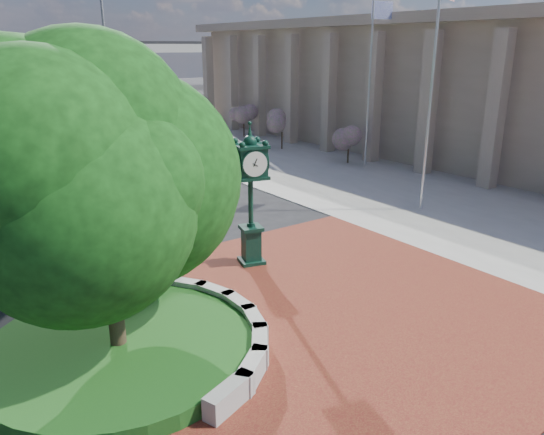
{
  "coord_description": "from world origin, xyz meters",
  "views": [
    {
      "loc": [
        -8.37,
        -10.58,
        6.79
      ],
      "look_at": [
        0.38,
        1.5,
        1.96
      ],
      "focal_mm": 35.0,
      "sensor_mm": 36.0,
      "label": 1
    }
  ],
  "objects": [
    {
      "name": "flagpole_b",
      "position": [
        14.16,
        11.14,
        4.85
      ],
      "size": [
        1.47,
        0.29,
        9.46
      ],
      "color": "silver",
      "rests_on": "ground"
    },
    {
      "name": "shrub_far",
      "position": [
        14.1,
        24.17,
        1.59
      ],
      "size": [
        1.2,
        1.2,
        2.2
      ],
      "color": "#38281C",
      "rests_on": "ground"
    },
    {
      "name": "plaza",
      "position": [
        0.0,
        -1.0,
        0.02
      ],
      "size": [
        12.0,
        12.0,
        0.04
      ],
      "primitive_type": "cube",
      "color": "maroon",
      "rests_on": "ground"
    },
    {
      "name": "shrub_near",
      "position": [
        13.92,
        12.34,
        1.59
      ],
      "size": [
        1.2,
        1.2,
        2.2
      ],
      "color": "#38281C",
      "rests_on": "ground"
    },
    {
      "name": "grass_bed",
      "position": [
        -5.0,
        0.0,
        0.2
      ],
      "size": [
        6.1,
        6.1,
        0.4
      ],
      "primitive_type": "cylinder",
      "color": "#134415",
      "rests_on": "ground"
    },
    {
      "name": "civic_building",
      "position": [
        23.6,
        12.0,
        4.33
      ],
      "size": [
        17.35,
        44.0,
        8.6
      ],
      "color": "tan",
      "rests_on": "ground"
    },
    {
      "name": "sidewalk",
      "position": [
        16.0,
        10.0,
        0.02
      ],
      "size": [
        20.0,
        50.0,
        0.04
      ],
      "primitive_type": "cube",
      "color": "#9E9B93",
      "rests_on": "ground"
    },
    {
      "name": "post_clock",
      "position": [
        0.52,
        2.83,
        2.51
      ],
      "size": [
        1.13,
        1.13,
        4.56
      ],
      "color": "black",
      "rests_on": "ground"
    },
    {
      "name": "flagpole_a",
      "position": [
        9.84,
        3.5,
        5.02
      ],
      "size": [
        1.46,
        0.64,
        9.79
      ],
      "color": "silver",
      "rests_on": "ground"
    },
    {
      "name": "planter_wall",
      "position": [
        -2.71,
        -0.0,
        0.27
      ],
      "size": [
        2.96,
        6.77,
        0.54
      ],
      "color": "#9E9B93",
      "rests_on": "ground"
    },
    {
      "name": "tree_planter",
      "position": [
        -5.0,
        0.0,
        3.72
      ],
      "size": [
        5.2,
        5.2,
        6.33
      ],
      "color": "#38281C",
      "rests_on": "ground"
    },
    {
      "name": "shrub_mid",
      "position": [
        13.45,
        18.39,
        1.59
      ],
      "size": [
        1.2,
        1.2,
        2.2
      ],
      "color": "#38281C",
      "rests_on": "ground"
    },
    {
      "name": "ground",
      "position": [
        0.0,
        0.0,
        0.0
      ],
      "size": [
        200.0,
        200.0,
        0.0
      ],
      "primitive_type": "plane",
      "color": "black",
      "rests_on": "ground"
    },
    {
      "name": "street_lamp_near",
      "position": [
        5.24,
        27.77,
        6.1
      ],
      "size": [
        2.27,
        0.91,
        10.41
      ],
      "color": "slate",
      "rests_on": "ground"
    },
    {
      "name": "parked_car",
      "position": [
        0.69,
        36.06,
        0.69
      ],
      "size": [
        1.85,
        4.15,
        1.39
      ],
      "primitive_type": "imported",
      "rotation": [
        0.0,
        0.0,
        0.05
      ],
      "color": "#590F0C",
      "rests_on": "ground"
    }
  ]
}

